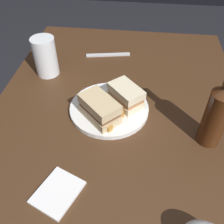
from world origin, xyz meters
The scene contains 12 objects.
dining_table centered at (0.00, 0.00, 0.37)m, with size 1.28×0.81×0.74m, color #422816.
plate centered at (-0.08, -0.03, 0.75)m, with size 0.25×0.25×0.02m, color white.
sandwich_half_left centered at (-0.03, -0.05, 0.79)m, with size 0.14×0.14×0.07m.
sandwich_half_right centered at (-0.10, 0.02, 0.79)m, with size 0.13×0.12×0.06m.
potato_wedge_front centered at (-0.04, 0.00, 0.76)m, with size 0.04×0.02×0.02m, color #AD702D.
potato_wedge_middle centered at (0.01, -0.03, 0.76)m, with size 0.05×0.02×0.02m, color #B77F33.
potato_wedge_back centered at (0.00, -0.02, 0.76)m, with size 0.04×0.02×0.02m, color #B77F33.
potato_wedge_left_edge centered at (-0.07, 0.02, 0.76)m, with size 0.05×0.02×0.02m, color #AD702D.
pint_glass centered at (-0.25, -0.28, 0.80)m, with size 0.08×0.08×0.14m.
cider_bottle centered at (0.01, 0.27, 0.84)m, with size 0.06×0.06×0.26m.
napkin centered at (0.22, -0.11, 0.74)m, with size 0.11×0.09×0.01m, color white.
fork centered at (-0.40, -0.07, 0.74)m, with size 0.18×0.02×0.01m, color silver.
Camera 1 is at (0.51, 0.05, 1.30)m, focal length 40.83 mm.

